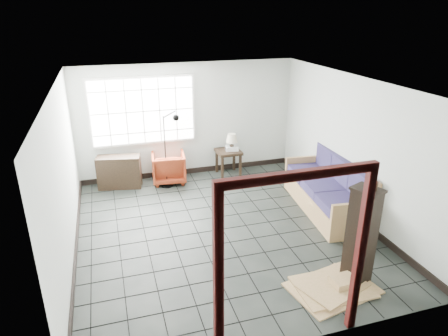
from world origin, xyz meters
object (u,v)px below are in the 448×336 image
object	(u,v)px
side_table	(228,155)
tall_shelf	(361,235)
futon_sofa	(330,192)
armchair	(169,166)

from	to	relation	value
side_table	tall_shelf	world-z (taller)	tall_shelf
futon_sofa	armchair	distance (m)	3.58
tall_shelf	armchair	bearing A→B (deg)	92.87
armchair	side_table	bearing A→B (deg)	-173.81
futon_sofa	tall_shelf	distance (m)	2.22
armchair	futon_sofa	bearing A→B (deg)	146.99
armchair	tall_shelf	size ratio (longest dim) A/B	0.51
futon_sofa	side_table	world-z (taller)	futon_sofa
armchair	tall_shelf	world-z (taller)	tall_shelf
armchair	tall_shelf	distance (m)	4.77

